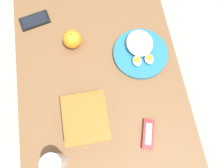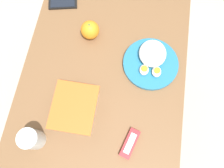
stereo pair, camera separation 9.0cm
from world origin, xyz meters
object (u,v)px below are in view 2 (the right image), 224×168
(candy_bar, at_px, (130,143))
(cell_phone, at_px, (63,2))
(food_container, at_px, (76,110))
(drinking_glass, at_px, (32,139))
(orange_fruit, at_px, (90,30))
(rice_plate, at_px, (151,60))

(candy_bar, xyz_separation_m, cell_phone, (0.60, 0.41, -0.00))
(food_container, distance_m, candy_bar, 0.25)
(cell_phone, relative_size, drinking_glass, 1.34)
(drinking_glass, bearing_deg, orange_fruit, -13.78)
(rice_plate, distance_m, cell_phone, 0.51)
(candy_bar, bearing_deg, rice_plate, -6.81)
(orange_fruit, distance_m, cell_phone, 0.23)
(food_container, bearing_deg, candy_bar, -111.74)
(food_container, relative_size, orange_fruit, 2.25)
(orange_fruit, xyz_separation_m, cell_phone, (0.15, 0.17, -0.04))
(orange_fruit, xyz_separation_m, drinking_glass, (-0.50, 0.12, 0.01))
(drinking_glass, bearing_deg, candy_bar, -82.85)
(orange_fruit, bearing_deg, food_container, -177.59)
(cell_phone, bearing_deg, food_container, -160.39)
(orange_fruit, relative_size, drinking_glass, 0.75)
(orange_fruit, distance_m, drinking_glass, 0.51)
(cell_phone, bearing_deg, orange_fruit, -131.80)
(rice_plate, relative_size, drinking_glass, 2.18)
(food_container, relative_size, drinking_glass, 1.69)
(food_container, xyz_separation_m, orange_fruit, (0.36, 0.02, -0.01))
(orange_fruit, xyz_separation_m, candy_bar, (-0.45, -0.24, -0.03))
(orange_fruit, xyz_separation_m, rice_plate, (-0.09, -0.29, -0.02))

